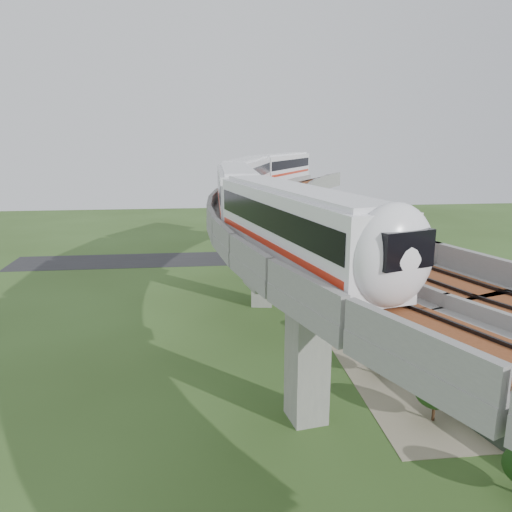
% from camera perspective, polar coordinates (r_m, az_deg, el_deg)
% --- Properties ---
extents(ground, '(160.00, 160.00, 0.00)m').
position_cam_1_polar(ground, '(40.26, 1.27, -10.37)').
color(ground, '#324B1E').
rests_on(ground, ground).
extents(dirt_lot, '(18.00, 26.00, 0.04)m').
position_cam_1_polar(dirt_lot, '(42.60, 20.96, -9.89)').
color(dirt_lot, gray).
rests_on(dirt_lot, ground).
extents(asphalt_road, '(60.00, 8.00, 0.03)m').
position_cam_1_polar(asphalt_road, '(68.62, -2.09, -0.22)').
color(asphalt_road, '#232326').
rests_on(asphalt_road, ground).
extents(viaduct, '(19.58, 73.98, 11.40)m').
position_cam_1_polar(viaduct, '(38.22, 7.06, 2.49)').
color(viaduct, '#99968E').
rests_on(viaduct, ground).
extents(metro_train, '(14.97, 60.71, 3.64)m').
position_cam_1_polar(metro_train, '(45.29, 1.10, 8.46)').
color(metro_train, white).
rests_on(metro_train, ground).
extents(fence, '(3.87, 38.73, 1.50)m').
position_cam_1_polar(fence, '(42.31, 14.63, -8.51)').
color(fence, '#2D382D').
rests_on(fence, ground).
extents(tree_0, '(2.57, 2.57, 3.20)m').
position_cam_1_polar(tree_0, '(62.99, 8.51, 0.35)').
color(tree_0, '#382314').
rests_on(tree_0, ground).
extents(tree_1, '(2.79, 2.79, 3.62)m').
position_cam_1_polar(tree_1, '(56.82, 8.87, -0.77)').
color(tree_1, '#382314').
rests_on(tree_1, ground).
extents(tree_2, '(2.33, 2.33, 2.68)m').
position_cam_1_polar(tree_2, '(49.87, 8.92, -3.68)').
color(tree_2, '#382314').
rests_on(tree_2, ground).
extents(tree_3, '(2.13, 2.13, 2.65)m').
position_cam_1_polar(tree_3, '(41.95, 10.03, -7.01)').
color(tree_3, '#382314').
rests_on(tree_3, ground).
extents(tree_4, '(2.35, 2.35, 2.96)m').
position_cam_1_polar(tree_4, '(36.17, 14.17, -10.28)').
color(tree_4, '#382314').
rests_on(tree_4, ground).
extents(tree_5, '(2.40, 2.40, 2.96)m').
position_cam_1_polar(tree_5, '(31.70, 19.82, -14.29)').
color(tree_5, '#382314').
rests_on(tree_5, ground).
extents(car_white, '(3.32, 4.10, 1.31)m').
position_cam_1_polar(car_white, '(39.43, 18.51, -10.54)').
color(car_white, silver).
rests_on(car_white, dirt_lot).
extents(car_red, '(4.34, 2.55, 1.35)m').
position_cam_1_polar(car_red, '(39.21, 26.45, -11.41)').
color(car_red, '#9B290E').
rests_on(car_red, dirt_lot).
extents(car_dark, '(4.12, 2.29, 1.13)m').
position_cam_1_polar(car_dark, '(48.32, 19.45, -6.24)').
color(car_dark, black).
rests_on(car_dark, dirt_lot).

